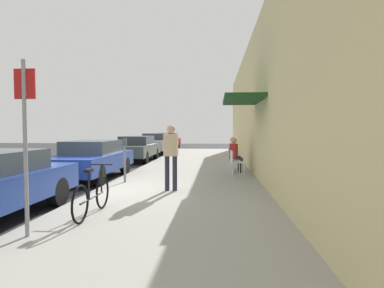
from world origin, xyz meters
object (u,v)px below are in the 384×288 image
object	(u,v)px
seated_patron_1	(235,153)
seated_patron_2	(234,152)
parking_meter	(125,157)
cafe_chair_0	(235,161)
bicycle_0	(92,196)
parked_car_4	(168,141)
parked_car_1	(91,159)
parked_car_3	(156,143)
street_sign	(25,134)
parked_car_2	(136,148)
cafe_chair_2	(233,157)
cafe_chair_1	(234,159)
pedestrian_standing	(171,152)

from	to	relation	value
seated_patron_1	seated_patron_2	size ratio (longest dim) A/B	1.00
parking_meter	cafe_chair_0	world-z (taller)	parking_meter
bicycle_0	seated_patron_2	size ratio (longest dim) A/B	1.33
seated_patron_1	seated_patron_2	distance (m)	0.72
parked_car_4	parked_car_1	bearing A→B (deg)	-90.00
parked_car_1	seated_patron_1	xyz separation A→B (m)	(4.98, 1.23, 0.12)
parked_car_4	seated_patron_1	bearing A→B (deg)	-72.65
parked_car_3	street_sign	distance (m)	17.83
parking_meter	cafe_chair_0	xyz separation A→B (m)	(3.37, 1.55, -0.26)
parked_car_2	parking_meter	world-z (taller)	parking_meter
parked_car_2	bicycle_0	bearing A→B (deg)	-79.78
parked_car_1	cafe_chair_2	bearing A→B (deg)	21.72
street_sign	seated_patron_2	distance (m)	8.87
parked_car_3	street_sign	world-z (taller)	street_sign
parked_car_1	cafe_chair_1	world-z (taller)	parked_car_1
parked_car_1	parking_meter	distance (m)	2.02
parked_car_1	cafe_chair_2	distance (m)	5.30
seated_patron_2	parked_car_4	bearing A→B (deg)	108.11
bicycle_0	cafe_chair_1	bearing A→B (deg)	64.94
street_sign	bicycle_0	xyz separation A→B (m)	(0.52, 1.20, -1.16)
seated_patron_2	pedestrian_standing	bearing A→B (deg)	-112.71
parked_car_2	bicycle_0	distance (m)	11.36
cafe_chair_0	cafe_chair_1	size ratio (longest dim) A/B	1.00
cafe_chair_1	parking_meter	bearing A→B (deg)	-143.06
parked_car_3	parked_car_2	bearing A→B (deg)	-90.00
street_sign	cafe_chair_1	world-z (taller)	street_sign
parked_car_2	cafe_chair_2	bearing A→B (deg)	-40.82
parked_car_1	seated_patron_2	world-z (taller)	seated_patron_2
bicycle_0	cafe_chair_2	xyz separation A→B (m)	(2.90, 6.93, 0.14)
cafe_chair_2	bicycle_0	bearing A→B (deg)	-112.74
parked_car_2	street_sign	size ratio (longest dim) A/B	1.69
parked_car_4	parking_meter	world-z (taller)	parking_meter
street_sign	seated_patron_1	distance (m)	8.22
parked_car_3	cafe_chair_0	bearing A→B (deg)	-66.49
cafe_chair_1	seated_patron_2	distance (m)	0.73
cafe_chair_0	parking_meter	bearing A→B (deg)	-155.25
parked_car_4	street_sign	xyz separation A→B (m)	(1.50, -23.35, 0.92)
parked_car_4	cafe_chair_2	size ratio (longest dim) A/B	5.06
street_sign	cafe_chair_0	bearing A→B (deg)	62.00
cafe_chair_0	cafe_chair_2	bearing A→B (deg)	89.98
bicycle_0	cafe_chair_0	distance (m)	5.99
cafe_chair_1	seated_patron_2	bearing A→B (deg)	85.42
street_sign	parking_meter	bearing A→B (deg)	89.41
parked_car_4	pedestrian_standing	world-z (taller)	pedestrian_standing
seated_patron_2	street_sign	bearing A→B (deg)	-113.21
bicycle_0	parked_car_1	bearing A→B (deg)	112.09
parked_car_4	cafe_chair_0	size ratio (longest dim) A/B	5.06
parking_meter	cafe_chair_2	bearing A→B (deg)	43.92
seated_patron_1	seated_patron_2	bearing A→B (deg)	90.07
parked_car_4	pedestrian_standing	size ratio (longest dim) A/B	2.59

